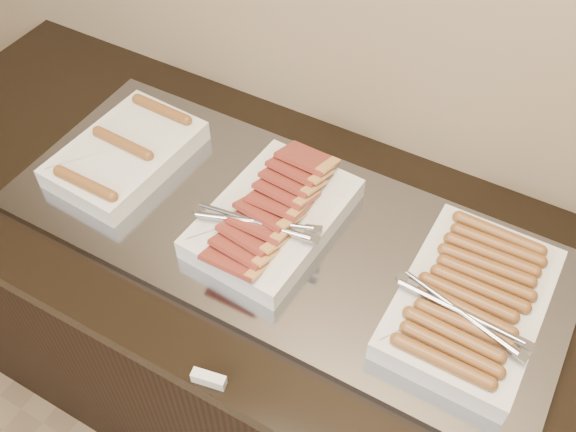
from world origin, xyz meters
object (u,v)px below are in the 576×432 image
Objects in this scene: dish_left at (126,153)px; dish_center at (273,216)px; dish_right at (471,301)px; warming_tray at (281,231)px; counter at (287,341)px.

dish_center reaches higher than dish_left.
dish_left is 0.82m from dish_right.
dish_right reaches higher than dish_left.
warming_tray is 3.14× the size of dish_right.
dish_center is 0.43m from dish_right.
dish_right is (0.82, -0.00, 0.01)m from dish_left.
warming_tray is (-0.01, 0.00, 0.46)m from counter.
dish_center is 0.99× the size of dish_right.
warming_tray is 3.44× the size of dish_left.
warming_tray is at bearing 180.00° from counter.
counter is 0.64m from dish_right.
dish_right reaches higher than counter.
counter is at bearing 179.98° from dish_right.
warming_tray is at bearing 16.06° from dish_center.
dish_center is at bearing 3.03° from dish_left.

